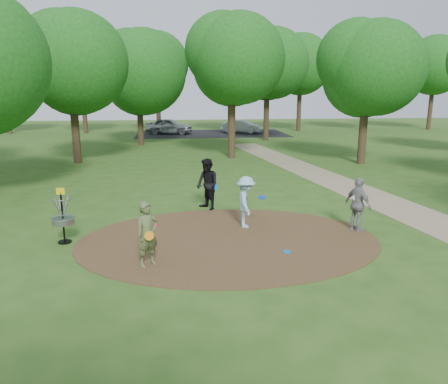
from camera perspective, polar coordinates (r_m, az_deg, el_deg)
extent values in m
plane|color=#2D5119|center=(12.24, 0.62, -6.30)|extent=(100.00, 100.00, 0.00)
cylinder|color=#47301C|center=(12.24, 0.62, -6.26)|extent=(8.40, 8.40, 0.02)
cube|color=#8C7A5B|center=(16.13, 23.30, -2.55)|extent=(7.55, 39.89, 0.01)
cube|color=black|center=(41.79, -1.63, 7.63)|extent=(14.00, 8.00, 0.01)
imported|color=#57643A|center=(10.45, -9.98, -5.45)|extent=(0.68, 0.63, 1.57)
cylinder|color=orange|center=(10.20, -9.75, -5.65)|extent=(0.22, 0.05, 0.22)
imported|color=#98C8E4|center=(13.16, 2.87, -1.33)|extent=(0.64, 1.05, 1.58)
cylinder|color=#0B31C3|center=(13.23, 4.96, -0.69)|extent=(0.24, 0.24, 0.08)
imported|color=black|center=(15.10, -2.19, 1.00)|extent=(1.02, 1.09, 1.79)
cylinder|color=blue|center=(15.15, -1.20, 0.66)|extent=(0.23, 0.11, 0.22)
imported|color=gray|center=(13.40, 17.10, -1.58)|extent=(0.73, 1.02, 1.61)
cylinder|color=silver|center=(13.30, 16.90, -0.69)|extent=(0.23, 0.09, 0.22)
cylinder|color=blue|center=(11.44, 8.22, -7.73)|extent=(0.22, 0.22, 0.02)
cylinder|color=red|center=(13.63, -8.82, -4.28)|extent=(0.22, 0.22, 0.02)
imported|color=#979A9E|center=(41.68, -7.15, 8.53)|extent=(4.63, 2.76, 1.48)
imported|color=#A8ABB0|center=(42.34, 2.33, 8.53)|extent=(3.97, 2.73, 1.24)
cylinder|color=black|center=(12.63, -20.30, -3.33)|extent=(0.05, 0.05, 1.35)
cylinder|color=black|center=(12.82, -20.07, -6.13)|extent=(0.36, 0.36, 0.04)
cylinder|color=gray|center=(12.64, -20.28, -3.56)|extent=(0.60, 0.60, 0.16)
torus|color=gray|center=(12.62, -20.31, -3.22)|extent=(0.63, 0.63, 0.03)
torus|color=gray|center=(12.48, -20.51, -0.79)|extent=(0.58, 0.58, 0.02)
cube|color=yellow|center=(12.44, -20.59, 0.10)|extent=(0.22, 0.02, 0.18)
cylinder|color=#332316|center=(26.15, -18.84, 7.73)|extent=(0.44, 0.44, 3.80)
sphere|color=#184F15|center=(26.09, -19.41, 15.22)|extent=(5.53, 5.53, 5.53)
cylinder|color=#332316|center=(26.74, 1.02, 8.95)|extent=(0.44, 0.44, 4.18)
sphere|color=#184F15|center=(26.71, 1.05, 16.55)|extent=(5.29, 5.29, 5.29)
cylinder|color=#332316|center=(25.76, 17.68, 7.53)|extent=(0.44, 0.44, 3.61)
sphere|color=#184F15|center=(25.67, 18.20, 14.65)|extent=(5.08, 5.08, 5.08)
cylinder|color=#332316|center=(33.64, -10.87, 8.95)|extent=(0.44, 0.44, 3.42)
sphere|color=#184F15|center=(33.57, -11.13, 14.76)|extent=(6.17, 6.17, 6.17)
cylinder|color=#332316|center=(36.27, 5.55, 10.17)|extent=(0.44, 0.44, 4.37)
sphere|color=#184F15|center=(36.26, 5.69, 16.06)|extent=(5.59, 5.59, 5.59)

